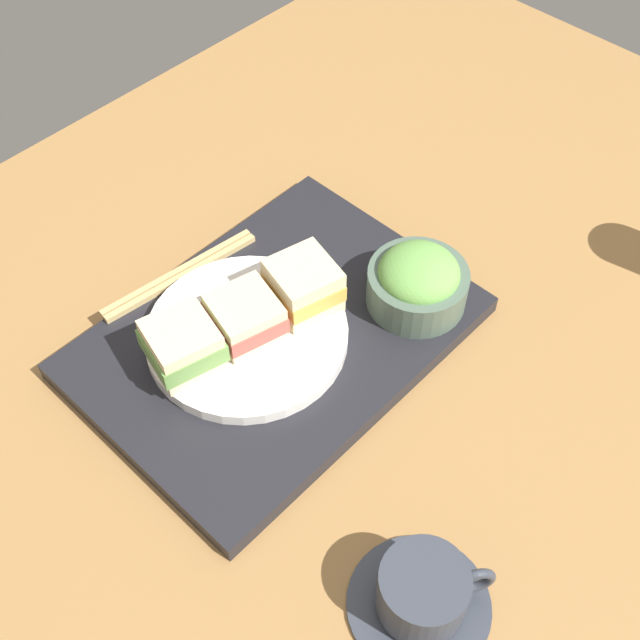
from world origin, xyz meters
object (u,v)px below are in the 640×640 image
sandwich_middle (245,317)px  coffee_cup (423,594)px  salad_bowl (418,281)px  sandwich_near (303,285)px  sandwich_plate (247,335)px  chopsticks_pair (180,275)px  sandwich_far (183,345)px

sandwich_middle → coffee_cup: size_ratio=0.66×
salad_bowl → coffee_cup: bearing=40.4°
sandwich_near → salad_bowl: size_ratio=0.75×
coffee_cup → sandwich_plate: bearing=-105.7°
sandwich_middle → chopsticks_pair: 11.84cm
chopsticks_pair → sandwich_plate: bearing=86.0°
sandwich_far → sandwich_plate: bearing=166.4°
salad_bowl → chopsticks_pair: (14.94, -20.44, -2.63)cm
sandwich_plate → sandwich_middle: (0.00, 0.00, 2.86)cm
sandwich_near → sandwich_far: sandwich_near is taller
sandwich_plate → chopsticks_pair: (-0.80, -11.37, -0.34)cm
sandwich_plate → sandwich_near: 7.56cm
salad_bowl → chopsticks_pair: bearing=-53.8°
sandwich_far → chopsticks_pair: 12.74cm
sandwich_plate → salad_bowl: bearing=150.0°
sandwich_middle → chopsticks_pair: bearing=-94.0°
sandwich_middle → coffee_cup: sandwich_middle is taller
sandwich_plate → sandwich_far: sandwich_far is taller
sandwich_far → coffee_cup: sandwich_far is taller
sandwich_middle → coffee_cup: 30.85cm
salad_bowl → sandwich_far: bearing=-25.5°
sandwich_near → chopsticks_pair: 14.67cm
sandwich_near → sandwich_middle: size_ratio=0.99×
salad_bowl → chopsticks_pair: 25.46cm
chopsticks_pair → coffee_cup: 41.94cm
sandwich_middle → chopsticks_pair: (-0.80, -11.37, -3.21)cm
sandwich_plate → coffee_cup: (8.30, 29.57, -0.08)cm
sandwich_far → salad_bowl: salad_bowl is taller
sandwich_middle → salad_bowl: size_ratio=0.76×
sandwich_near → sandwich_middle: 6.80cm
sandwich_far → salad_bowl: size_ratio=0.77×
salad_bowl → sandwich_near: bearing=-39.3°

